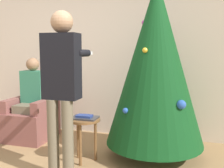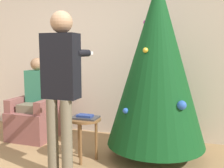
{
  "view_description": "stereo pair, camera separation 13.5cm",
  "coord_description": "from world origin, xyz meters",
  "px_view_note": "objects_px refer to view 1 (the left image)",
  "views": [
    {
      "loc": [
        1.46,
        -1.87,
        1.37
      ],
      "look_at": [
        0.62,
        1.0,
        0.99
      ],
      "focal_mm": 42.0,
      "sensor_mm": 36.0,
      "label": 1
    },
    {
      "loc": [
        1.59,
        -1.83,
        1.37
      ],
      "look_at": [
        0.62,
        1.0,
        0.99
      ],
      "focal_mm": 42.0,
      "sensor_mm": 36.0,
      "label": 2
    }
  ],
  "objects_px": {
    "person_seated": "(31,95)",
    "side_stool": "(84,126)",
    "armchair": "(33,117)",
    "person_standing": "(62,79)",
    "christmas_tree": "(156,63)"
  },
  "relations": [
    {
      "from": "person_seated",
      "to": "person_standing",
      "type": "height_order",
      "value": "person_standing"
    },
    {
      "from": "person_seated",
      "to": "side_stool",
      "type": "height_order",
      "value": "person_seated"
    },
    {
      "from": "armchair",
      "to": "person_seated",
      "type": "xyz_separation_m",
      "value": [
        -0.0,
        -0.02,
        0.37
      ]
    },
    {
      "from": "person_standing",
      "to": "christmas_tree",
      "type": "bearing_deg",
      "value": 43.68
    },
    {
      "from": "armchair",
      "to": "side_stool",
      "type": "height_order",
      "value": "armchair"
    },
    {
      "from": "person_standing",
      "to": "armchair",
      "type": "bearing_deg",
      "value": 135.42
    },
    {
      "from": "christmas_tree",
      "to": "person_standing",
      "type": "height_order",
      "value": "christmas_tree"
    },
    {
      "from": "christmas_tree",
      "to": "side_stool",
      "type": "bearing_deg",
      "value": -153.91
    },
    {
      "from": "christmas_tree",
      "to": "person_seated",
      "type": "distance_m",
      "value": 2.01
    },
    {
      "from": "person_seated",
      "to": "person_standing",
      "type": "bearing_deg",
      "value": -43.91
    },
    {
      "from": "person_standing",
      "to": "side_stool",
      "type": "distance_m",
      "value": 0.77
    },
    {
      "from": "armchair",
      "to": "person_seated",
      "type": "bearing_deg",
      "value": -90.0
    },
    {
      "from": "person_seated",
      "to": "side_stool",
      "type": "distance_m",
      "value": 1.29
    },
    {
      "from": "person_standing",
      "to": "side_stool",
      "type": "relative_size",
      "value": 3.27
    },
    {
      "from": "armchair",
      "to": "person_standing",
      "type": "distance_m",
      "value": 1.66
    }
  ]
}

